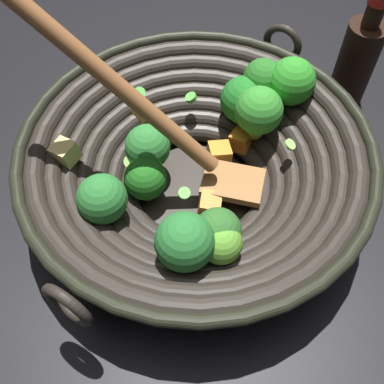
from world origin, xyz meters
name	(u,v)px	position (x,y,z in m)	size (l,w,h in m)	color
ground_plane	(196,193)	(0.00, 0.00, 0.00)	(4.00, 4.00, 0.00)	black
wok	(197,162)	(0.00, 0.00, 0.06)	(0.40, 0.40, 0.26)	black
soy_sauce_bottle	(356,61)	(-0.12, 0.24, 0.07)	(0.05, 0.05, 0.17)	black
garlic_bulb	(185,45)	(-0.26, 0.04, 0.02)	(0.04, 0.04, 0.04)	silver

